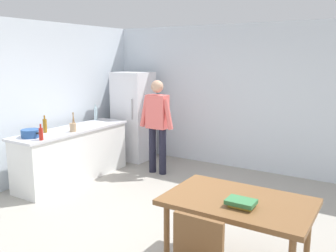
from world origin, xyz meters
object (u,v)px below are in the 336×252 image
(dining_table, at_px, (238,207))
(bottle_water_clear, at_px, (96,113))
(utensil_jar, at_px, (73,127))
(bottle_sauce_red, at_px, (41,134))
(cooking_pot, at_px, (30,133))
(book_stack, at_px, (242,203))
(bottle_oil_amber, at_px, (45,125))
(person, at_px, (157,121))
(refrigerator, at_px, (134,116))

(dining_table, height_order, bottle_water_clear, bottle_water_clear)
(utensil_jar, bearing_deg, bottle_sauce_red, -85.83)
(bottle_water_clear, bearing_deg, dining_table, -28.25)
(cooking_pot, bearing_deg, dining_table, -4.92)
(dining_table, bearing_deg, utensil_jar, 163.74)
(cooking_pot, height_order, book_stack, cooking_pot)
(bottle_oil_amber, bearing_deg, book_stack, -12.38)
(person, distance_m, cooking_pot, 2.15)
(person, distance_m, utensil_jar, 1.48)
(utensil_jar, height_order, book_stack, utensil_jar)
(person, xyz_separation_m, utensil_jar, (-0.85, -1.21, 0.00))
(bottle_sauce_red, relative_size, bottle_water_clear, 0.80)
(refrigerator, height_order, bottle_sauce_red, refrigerator)
(refrigerator, height_order, book_stack, refrigerator)
(refrigerator, height_order, person, refrigerator)
(bottle_oil_amber, xyz_separation_m, book_stack, (3.61, -0.79, -0.23))
(dining_table, xyz_separation_m, cooking_pot, (-3.44, 0.30, 0.29))
(dining_table, bearing_deg, bottle_oil_amber, 169.59)
(refrigerator, relative_size, utensil_jar, 5.62)
(dining_table, distance_m, bottle_sauce_red, 3.17)
(book_stack, bearing_deg, refrigerator, 139.95)
(person, xyz_separation_m, bottle_water_clear, (-1.30, -0.18, 0.05))
(utensil_jar, xyz_separation_m, bottle_sauce_red, (0.05, -0.68, 0.02))
(refrigerator, xyz_separation_m, book_stack, (3.38, -2.84, -0.11))
(dining_table, xyz_separation_m, bottle_water_clear, (-3.65, 1.96, 0.35))
(person, relative_size, bottle_sauce_red, 7.08)
(refrigerator, relative_size, bottle_water_clear, 6.00)
(dining_table, xyz_separation_m, book_stack, (0.08, -0.14, 0.11))
(refrigerator, bearing_deg, book_stack, -40.05)
(cooking_pot, relative_size, bottle_sauce_red, 1.67)
(utensil_jar, bearing_deg, book_stack, -18.18)
(cooking_pot, height_order, bottle_water_clear, bottle_water_clear)
(cooking_pot, xyz_separation_m, bottle_oil_amber, (-0.09, 0.35, 0.06))
(bottle_sauce_red, bearing_deg, bottle_water_clear, 106.57)
(bottle_sauce_red, distance_m, book_stack, 3.26)
(utensil_jar, distance_m, bottle_water_clear, 1.13)
(utensil_jar, relative_size, book_stack, 1.22)
(bottle_water_clear, bearing_deg, person, 8.00)
(utensil_jar, bearing_deg, dining_table, -16.26)
(dining_table, bearing_deg, book_stack, -59.78)
(bottle_sauce_red, xyz_separation_m, bottle_water_clear, (-0.51, 1.71, 0.03))
(dining_table, distance_m, utensil_jar, 3.34)
(refrigerator, bearing_deg, utensil_jar, -86.63)
(person, height_order, bottle_sauce_red, person)
(utensil_jar, xyz_separation_m, book_stack, (3.28, -1.08, -0.19))
(person, height_order, book_stack, person)
(refrigerator, bearing_deg, dining_table, -39.29)
(cooking_pot, height_order, bottle_oil_amber, bottle_oil_amber)
(person, xyz_separation_m, bottle_oil_amber, (-1.18, -1.50, 0.04))
(cooking_pot, relative_size, utensil_jar, 1.25)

